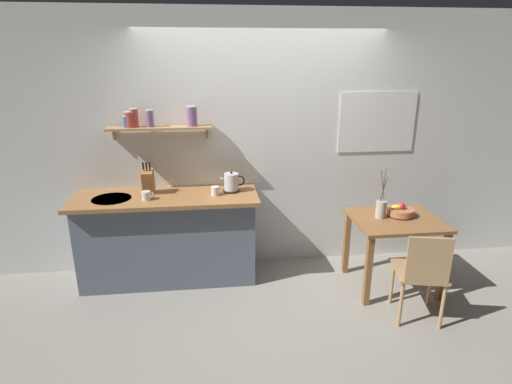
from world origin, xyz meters
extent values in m
plane|color=gray|center=(0.00, 0.00, 0.00)|extent=(14.00, 14.00, 0.00)
cube|color=white|center=(0.20, 0.65, 1.35)|extent=(6.80, 0.10, 2.70)
cube|color=white|center=(1.24, 0.59, 1.57)|extent=(0.84, 0.01, 0.64)
cube|color=silver|center=(1.24, 0.60, 1.57)|extent=(0.78, 0.01, 0.58)
cube|color=slate|center=(-1.00, 0.32, 0.44)|extent=(1.74, 0.52, 0.89)
cube|color=#9E6B3D|center=(-1.00, 0.30, 0.91)|extent=(1.83, 0.63, 0.04)
cylinder|color=#B7BABF|center=(-1.51, 0.28, 0.92)|extent=(0.38, 0.38, 0.01)
cube|color=tan|center=(-1.03, 0.49, 1.57)|extent=(1.02, 0.18, 0.02)
cube|color=#99754C|center=(-1.48, 0.57, 1.51)|extent=(0.02, 0.06, 0.12)
cube|color=#99754C|center=(-0.57, 0.57, 1.51)|extent=(0.02, 0.06, 0.12)
cylinder|color=#3366A3|center=(-1.33, 0.49, 1.63)|extent=(0.08, 0.08, 0.10)
cylinder|color=silver|center=(-1.33, 0.49, 1.69)|extent=(0.09, 0.09, 0.01)
cylinder|color=#BC4238|center=(-1.30, 0.49, 1.65)|extent=(0.11, 0.11, 0.14)
cylinder|color=silver|center=(-1.30, 0.49, 1.73)|extent=(0.11, 0.11, 0.01)
cylinder|color=#BC4238|center=(-1.26, 0.49, 1.67)|extent=(0.08, 0.08, 0.17)
cylinder|color=silver|center=(-1.26, 0.49, 1.76)|extent=(0.08, 0.08, 0.01)
cylinder|color=#7F5689|center=(-1.11, 0.49, 1.66)|extent=(0.07, 0.07, 0.16)
cylinder|color=silver|center=(-1.11, 0.49, 1.74)|extent=(0.07, 0.07, 0.01)
cylinder|color=#7F5689|center=(-0.70, 0.49, 1.67)|extent=(0.10, 0.10, 0.19)
cylinder|color=silver|center=(-0.70, 0.49, 1.77)|extent=(0.10, 0.10, 0.01)
cube|color=brown|center=(1.24, -0.08, 0.72)|extent=(0.84, 0.72, 0.03)
cube|color=brown|center=(0.87, -0.39, 0.35)|extent=(0.06, 0.06, 0.70)
cube|color=brown|center=(1.61, -0.39, 0.35)|extent=(0.06, 0.06, 0.70)
cube|color=brown|center=(0.87, 0.23, 0.35)|extent=(0.06, 0.06, 0.70)
cube|color=brown|center=(1.61, 0.23, 0.35)|extent=(0.06, 0.06, 0.70)
cube|color=tan|center=(1.24, -0.61, 0.44)|extent=(0.49, 0.50, 0.03)
cube|color=tan|center=(1.20, -0.80, 0.66)|extent=(0.35, 0.10, 0.40)
cylinder|color=tan|center=(1.45, -0.47, 0.21)|extent=(0.03, 0.03, 0.43)
cylinder|color=tan|center=(1.11, -0.39, 0.21)|extent=(0.03, 0.03, 0.43)
cylinder|color=tan|center=(1.37, -0.82, 0.21)|extent=(0.03, 0.03, 0.43)
cylinder|color=tan|center=(1.04, -0.75, 0.21)|extent=(0.03, 0.03, 0.43)
cylinder|color=#BC704C|center=(1.31, -0.01, 0.74)|extent=(0.12, 0.12, 0.01)
cylinder|color=#BC704C|center=(1.31, -0.01, 0.78)|extent=(0.26, 0.26, 0.06)
ellipsoid|color=yellow|center=(1.28, -0.01, 0.83)|extent=(0.15, 0.07, 0.04)
sphere|color=red|center=(1.31, -0.01, 0.84)|extent=(0.08, 0.08, 0.08)
cylinder|color=#B7B2A8|center=(1.10, -0.03, 0.82)|extent=(0.10, 0.10, 0.17)
cylinder|color=brown|center=(1.09, -0.04, 1.06)|extent=(0.06, 0.01, 0.31)
cylinder|color=brown|center=(1.10, -0.04, 1.07)|extent=(0.01, 0.03, 0.33)
cylinder|color=brown|center=(1.11, -0.03, 1.02)|extent=(0.06, 0.01, 0.24)
cylinder|color=black|center=(-0.34, 0.37, 0.94)|extent=(0.17, 0.17, 0.02)
cylinder|color=silver|center=(-0.34, 0.37, 1.03)|extent=(0.15, 0.15, 0.17)
sphere|color=black|center=(-0.34, 0.37, 1.13)|extent=(0.02, 0.02, 0.02)
cone|color=silver|center=(-0.43, 0.37, 1.06)|extent=(0.04, 0.04, 0.04)
torus|color=black|center=(-0.26, 0.37, 1.04)|extent=(0.11, 0.02, 0.11)
cube|color=#9E6B3D|center=(-1.17, 0.40, 1.06)|extent=(0.11, 0.19, 0.26)
cylinder|color=black|center=(-1.20, 0.36, 1.22)|extent=(0.02, 0.03, 0.08)
cylinder|color=black|center=(-1.17, 0.36, 1.22)|extent=(0.02, 0.03, 0.08)
cylinder|color=black|center=(-1.13, 0.36, 1.22)|extent=(0.02, 0.03, 0.08)
cylinder|color=white|center=(-1.17, 0.20, 0.97)|extent=(0.09, 0.09, 0.09)
torus|color=white|center=(-1.11, 0.20, 0.97)|extent=(0.06, 0.01, 0.06)
cylinder|color=white|center=(-0.50, 0.26, 0.97)|extent=(0.08, 0.08, 0.09)
torus|color=white|center=(-0.46, 0.26, 0.97)|extent=(0.06, 0.01, 0.06)
camera|label=1|loc=(-0.56, -3.67, 2.26)|focal=29.21mm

